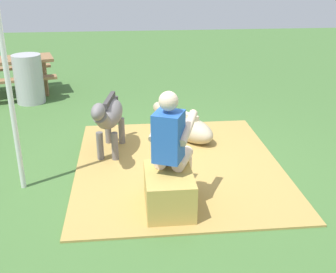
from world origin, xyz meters
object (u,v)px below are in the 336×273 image
Objects in this scene: pony_standing at (109,116)px; hay_bale at (169,191)px; tent_pole_left at (9,86)px; picnic_bench at (14,67)px; pony_lying at (186,127)px; water_barrel at (29,79)px; person_seated at (172,143)px.

hay_bale is at bearing -155.74° from pony_standing.
tent_pole_left is 1.40× the size of picnic_bench.
hay_bale is 2.00m from pony_lying.
picnic_bench is at bearing 35.42° from water_barrel.
hay_bale is 0.78× the size of water_barrel.
tent_pole_left reaches higher than person_seated.
person_seated is 1.51m from pony_standing.
water_barrel is 0.67m from picnic_bench.
hay_bale is 1.66m from pony_standing.
person_seated is 5.16m from picnic_bench.
water_barrel reaches higher than pony_lying.
pony_lying is (1.79, -0.42, -0.53)m from person_seated.
pony_standing reaches higher than picnic_bench.
pony_standing is at bearing 112.55° from pony_lying.
picnic_bench is (4.41, 2.67, -0.14)m from person_seated.
pony_lying is 2.71m from tent_pole_left.
hay_bale is 4.61m from water_barrel.
tent_pole_left reaches higher than picnic_bench.
water_barrel is at bearing 30.56° from person_seated.
water_barrel is (2.08, 2.70, 0.27)m from pony_lying.
tent_pole_left is at bearing -166.42° from picnic_bench.
water_barrel reaches higher than picnic_bench.
hay_bale reaches higher than pony_lying.
hay_bale is 0.57× the size of pony_lying.
pony_standing is (1.32, 0.71, -0.15)m from person_seated.
hay_bale is 0.29× the size of tent_pole_left.
hay_bale is at bearing -150.87° from water_barrel.
pony_lying is at bearing -13.14° from person_seated.
picnic_bench is at bearing 13.58° from tent_pole_left.
pony_standing is 0.54× the size of tent_pole_left.
picnic_bench is (2.62, 3.09, 0.39)m from pony_lying.
tent_pole_left is (-1.28, 2.14, 1.06)m from pony_lying.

